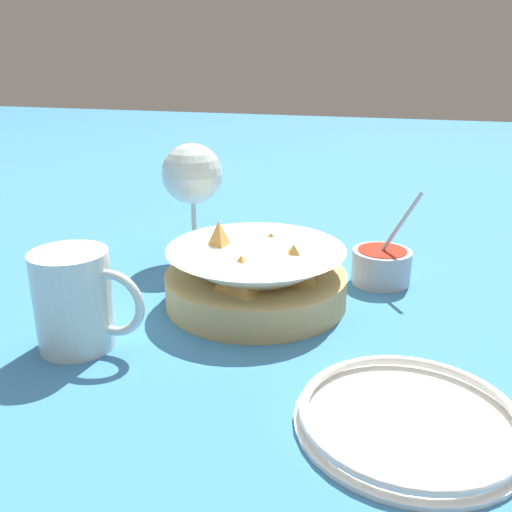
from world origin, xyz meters
name	(u,v)px	position (x,y,z in m)	size (l,w,h in m)	color
ground_plane	(259,312)	(0.00, 0.00, 0.00)	(4.00, 4.00, 0.00)	teal
food_basket	(256,277)	(-0.01, 0.03, 0.03)	(0.21, 0.21, 0.09)	tan
sauce_cup	(381,264)	(0.12, 0.13, 0.02)	(0.08, 0.07, 0.12)	#B7B7BC
wine_glass	(192,177)	(-0.14, 0.15, 0.12)	(0.08, 0.08, 0.16)	silver
beer_mug	(76,304)	(-0.15, -0.12, 0.05)	(0.11, 0.08, 0.10)	silver
side_plate	(409,418)	(0.17, -0.16, 0.01)	(0.18, 0.18, 0.01)	white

